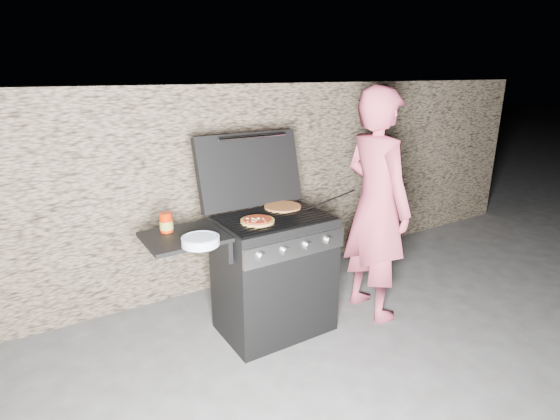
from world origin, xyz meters
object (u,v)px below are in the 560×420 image
sauce_jar (166,222)px  pizza_topped (257,220)px  person (376,206)px  gas_grill (245,282)px

sauce_jar → pizza_topped: bearing=-16.1°
person → sauce_jar: bearing=81.6°
gas_grill → sauce_jar: sauce_jar is taller
gas_grill → person: person is taller
pizza_topped → person: 0.99m
pizza_topped → person: size_ratio=0.13×
gas_grill → person: bearing=-9.7°
pizza_topped → person: (0.98, -0.14, -0.02)m
gas_grill → sauce_jar: 0.72m
pizza_topped → person: bearing=-7.9°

